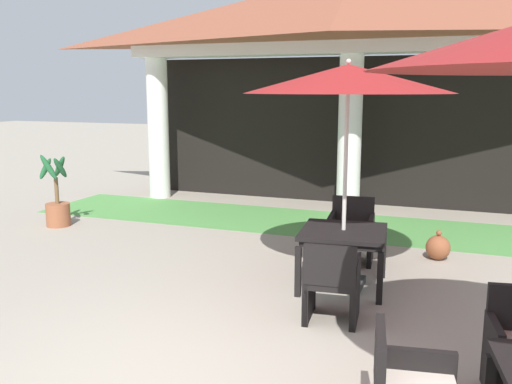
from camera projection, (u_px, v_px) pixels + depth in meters
background_pavilion at (354, 29)px, 10.60m from camera, size 9.74×2.80×4.55m
lawn_strip at (334, 225)px, 10.02m from camera, size 11.54×2.06×0.01m
patio_table_mid_left at (343, 237)px, 6.79m from camera, size 1.10×1.10×0.73m
patio_umbrella_mid_left at (348, 82)px, 6.45m from camera, size 2.45×2.45×2.76m
patio_chair_mid_left_south at (332, 283)px, 5.80m from camera, size 0.60×0.59×0.88m
patio_chair_mid_left_north at (351, 232)px, 7.86m from camera, size 0.67×0.62×0.89m
potted_palm_left_edge at (57, 205)px, 9.88m from camera, size 0.48×0.47×1.32m
terracotta_urn at (438, 247)px, 7.96m from camera, size 0.34×0.34×0.43m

